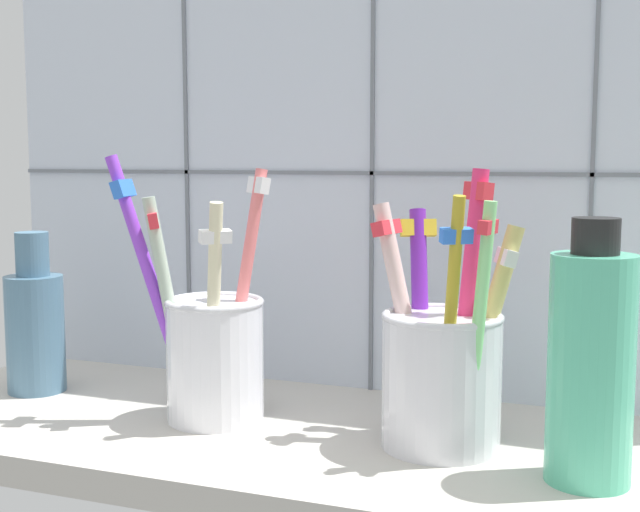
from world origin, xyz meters
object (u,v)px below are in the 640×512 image
object	(u,v)px
toothbrush_cup_right	(441,369)
soap_bottle	(591,364)
toothbrush_cup_left	(209,350)
ceramic_vase	(35,325)

from	to	relation	value
toothbrush_cup_right	soap_bottle	size ratio (longest dim) A/B	1.17
toothbrush_cup_left	ceramic_vase	bearing A→B (deg)	172.61
ceramic_vase	toothbrush_cup_left	bearing A→B (deg)	-7.39
toothbrush_cup_left	ceramic_vase	xyz separation A→B (cm)	(-16.26, 2.11, 0.21)
toothbrush_cup_right	soap_bottle	distance (cm)	9.44
toothbrush_cup_right	ceramic_vase	size ratio (longest dim) A/B	1.40
toothbrush_cup_left	ceramic_vase	size ratio (longest dim) A/B	1.47
ceramic_vase	toothbrush_cup_right	bearing A→B (deg)	-3.35
toothbrush_cup_right	soap_bottle	world-z (taller)	toothbrush_cup_right
toothbrush_cup_right	soap_bottle	bearing A→B (deg)	-15.76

